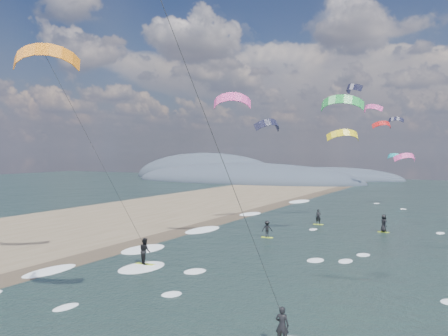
% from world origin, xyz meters
% --- Properties ---
extents(ground, '(260.00, 260.00, 0.00)m').
position_xyz_m(ground, '(0.00, 0.00, 0.00)').
color(ground, black).
rests_on(ground, ground).
extents(wet_sand_strip, '(3.00, 240.00, 0.00)m').
position_xyz_m(wet_sand_strip, '(-12.00, 10.00, 0.00)').
color(wet_sand_strip, '#382D23').
rests_on(wet_sand_strip, ground).
extents(coastal_hills, '(80.00, 41.00, 15.00)m').
position_xyz_m(coastal_hills, '(-44.84, 107.86, 0.00)').
color(coastal_hills, '#3D4756').
rests_on(coastal_hills, ground).
extents(kitesurfer_near_b, '(7.30, 9.21, 15.54)m').
position_xyz_m(kitesurfer_near_b, '(-9.01, 6.12, 10.43)').
color(kitesurfer_near_b, '#B8DD27').
rests_on(kitesurfer_near_b, ground).
extents(far_kitesurfers, '(10.39, 11.01, 1.80)m').
position_xyz_m(far_kitesurfers, '(1.02, 29.89, 0.85)').
color(far_kitesurfers, '#B8DD27').
rests_on(far_kitesurfers, ground).
extents(bg_kite_field, '(14.02, 73.05, 10.72)m').
position_xyz_m(bg_kite_field, '(-0.01, 51.29, 12.26)').
color(bg_kite_field, red).
rests_on(bg_kite_field, ground).
extents(shoreline_surf, '(2.40, 79.40, 0.11)m').
position_xyz_m(shoreline_surf, '(-10.80, 14.75, 0.00)').
color(shoreline_surf, white).
rests_on(shoreline_surf, ground).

